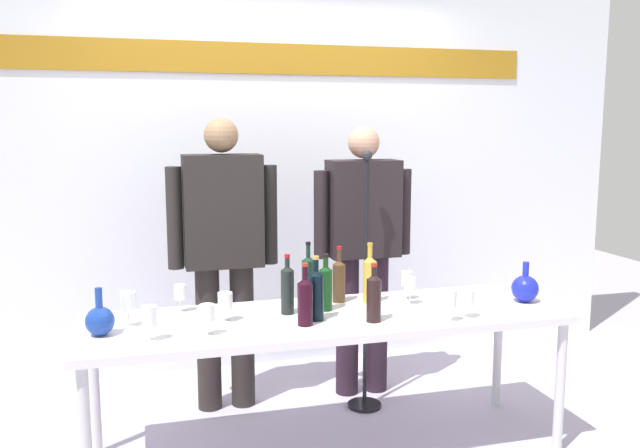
{
  "coord_description": "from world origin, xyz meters",
  "views": [
    {
      "loc": [
        -0.88,
        -3.07,
        1.67
      ],
      "look_at": [
        0.0,
        0.15,
        1.17
      ],
      "focal_mm": 37.25,
      "sensor_mm": 36.0,
      "label": 1
    }
  ],
  "objects_px": {
    "display_table": "(328,325)",
    "wine_bottle_2": "(316,293)",
    "wine_glass_right_1": "(407,279)",
    "wine_glass_left_3": "(207,313)",
    "wine_bottle_3": "(305,300)",
    "wine_bottle_6": "(339,279)",
    "wine_bottle_5": "(308,278)",
    "decanter_blue_right": "(525,288)",
    "wine_glass_left_1": "(180,293)",
    "wine_bottle_4": "(374,296)",
    "wine_glass_right_0": "(468,298)",
    "wine_bottle_7": "(287,288)",
    "wine_bottle_0": "(326,286)",
    "wine_glass_right_3": "(451,299)",
    "wine_glass_left_0": "(128,302)",
    "decanter_blue_left": "(100,320)",
    "wine_bottle_1": "(370,278)",
    "presenter_left": "(224,245)",
    "presenter_right": "(363,243)",
    "wine_glass_right_2": "(410,285)",
    "wine_glass_left_4": "(225,301)",
    "wine_glass_left_2": "(150,317)",
    "microphone_stand": "(365,324)"
  },
  "relations": [
    {
      "from": "wine_bottle_7",
      "to": "wine_glass_right_0",
      "type": "height_order",
      "value": "wine_bottle_7"
    },
    {
      "from": "decanter_blue_right",
      "to": "wine_bottle_2",
      "type": "bearing_deg",
      "value": -178.7
    },
    {
      "from": "wine_bottle_5",
      "to": "wine_glass_left_0",
      "type": "xyz_separation_m",
      "value": [
        -0.91,
        -0.17,
        -0.02
      ]
    },
    {
      "from": "display_table",
      "to": "presenter_right",
      "type": "height_order",
      "value": "presenter_right"
    },
    {
      "from": "wine_bottle_5",
      "to": "wine_bottle_7",
      "type": "bearing_deg",
      "value": -132.52
    },
    {
      "from": "wine_bottle_7",
      "to": "wine_bottle_4",
      "type": "bearing_deg",
      "value": -32.87
    },
    {
      "from": "display_table",
      "to": "wine_glass_left_1",
      "type": "height_order",
      "value": "wine_glass_left_1"
    },
    {
      "from": "wine_glass_left_3",
      "to": "wine_glass_right_1",
      "type": "xyz_separation_m",
      "value": [
        1.1,
        0.34,
        0.01
      ]
    },
    {
      "from": "display_table",
      "to": "wine_glass_left_0",
      "type": "height_order",
      "value": "wine_glass_left_0"
    },
    {
      "from": "decanter_blue_left",
      "to": "wine_bottle_6",
      "type": "xyz_separation_m",
      "value": [
        1.2,
        0.26,
        0.05
      ]
    },
    {
      "from": "wine_bottle_3",
      "to": "wine_bottle_6",
      "type": "distance_m",
      "value": 0.45
    },
    {
      "from": "display_table",
      "to": "wine_bottle_2",
      "type": "height_order",
      "value": "wine_bottle_2"
    },
    {
      "from": "decanter_blue_right",
      "to": "wine_bottle_4",
      "type": "xyz_separation_m",
      "value": [
        -0.9,
        -0.12,
        0.05
      ]
    },
    {
      "from": "wine_bottle_0",
      "to": "wine_glass_right_3",
      "type": "height_order",
      "value": "wine_bottle_0"
    },
    {
      "from": "wine_bottle_3",
      "to": "wine_bottle_6",
      "type": "bearing_deg",
      "value": 52.3
    },
    {
      "from": "wine_glass_right_0",
      "to": "wine_glass_right_1",
      "type": "xyz_separation_m",
      "value": [
        -0.15,
        0.4,
        0.01
      ]
    },
    {
      "from": "wine_bottle_1",
      "to": "wine_glass_right_0",
      "type": "distance_m",
      "value": 0.54
    },
    {
      "from": "wine_bottle_7",
      "to": "wine_glass_right_3",
      "type": "relative_size",
      "value": 1.93
    },
    {
      "from": "presenter_left",
      "to": "wine_bottle_7",
      "type": "distance_m",
      "value": 0.69
    },
    {
      "from": "presenter_left",
      "to": "wine_glass_left_0",
      "type": "relative_size",
      "value": 10.24
    },
    {
      "from": "wine_bottle_3",
      "to": "wine_glass_right_1",
      "type": "height_order",
      "value": "wine_bottle_3"
    },
    {
      "from": "presenter_left",
      "to": "wine_glass_right_0",
      "type": "distance_m",
      "value": 1.43
    },
    {
      "from": "display_table",
      "to": "wine_bottle_5",
      "type": "relative_size",
      "value": 7.27
    },
    {
      "from": "wine_bottle_1",
      "to": "wine_glass_left_4",
      "type": "bearing_deg",
      "value": -170.12
    },
    {
      "from": "presenter_left",
      "to": "wine_glass_right_2",
      "type": "bearing_deg",
      "value": -35.77
    },
    {
      "from": "decanter_blue_left",
      "to": "wine_glass_right_3",
      "type": "height_order",
      "value": "decanter_blue_left"
    },
    {
      "from": "wine_bottle_0",
      "to": "wine_bottle_5",
      "type": "bearing_deg",
      "value": 108.96
    },
    {
      "from": "wine_glass_left_4",
      "to": "decanter_blue_left",
      "type": "bearing_deg",
      "value": -173.53
    },
    {
      "from": "wine_glass_left_4",
      "to": "presenter_right",
      "type": "bearing_deg",
      "value": 36.45
    },
    {
      "from": "wine_glass_left_0",
      "to": "wine_glass_right_0",
      "type": "bearing_deg",
      "value": -10.5
    },
    {
      "from": "wine_bottle_1",
      "to": "wine_glass_left_3",
      "type": "height_order",
      "value": "wine_bottle_1"
    },
    {
      "from": "decanter_blue_left",
      "to": "wine_glass_left_4",
      "type": "bearing_deg",
      "value": 6.47
    },
    {
      "from": "wine_bottle_6",
      "to": "wine_bottle_3",
      "type": "bearing_deg",
      "value": -127.7
    },
    {
      "from": "wine_glass_right_3",
      "to": "wine_glass_right_2",
      "type": "bearing_deg",
      "value": 101.66
    },
    {
      "from": "wine_bottle_1",
      "to": "decanter_blue_left",
      "type": "bearing_deg",
      "value": -171.55
    },
    {
      "from": "wine_bottle_0",
      "to": "wine_glass_right_0",
      "type": "distance_m",
      "value": 0.7
    },
    {
      "from": "decanter_blue_right",
      "to": "wine_glass_left_2",
      "type": "bearing_deg",
      "value": -175.9
    },
    {
      "from": "wine_glass_left_4",
      "to": "wine_glass_right_0",
      "type": "xyz_separation_m",
      "value": [
        1.15,
        -0.26,
        0.0
      ]
    },
    {
      "from": "wine_glass_left_2",
      "to": "microphone_stand",
      "type": "relative_size",
      "value": 0.1
    },
    {
      "from": "decanter_blue_left",
      "to": "wine_bottle_4",
      "type": "distance_m",
      "value": 1.26
    },
    {
      "from": "wine_glass_left_3",
      "to": "presenter_right",
      "type": "bearing_deg",
      "value": 40.39
    },
    {
      "from": "wine_glass_right_1",
      "to": "decanter_blue_right",
      "type": "bearing_deg",
      "value": -19.4
    },
    {
      "from": "presenter_right",
      "to": "wine_glass_right_3",
      "type": "relative_size",
      "value": 10.58
    },
    {
      "from": "decanter_blue_right",
      "to": "wine_bottle_6",
      "type": "xyz_separation_m",
      "value": [
        -0.96,
        0.26,
        0.05
      ]
    },
    {
      "from": "wine_glass_right_1",
      "to": "wine_glass_left_0",
      "type": "bearing_deg",
      "value": -175.8
    },
    {
      "from": "wine_glass_left_0",
      "to": "wine_glass_left_1",
      "type": "xyz_separation_m",
      "value": [
        0.25,
        0.19,
        -0.02
      ]
    },
    {
      "from": "wine_glass_left_4",
      "to": "wine_glass_right_2",
      "type": "xyz_separation_m",
      "value": [
        0.97,
        0.05,
        0.0
      ]
    },
    {
      "from": "wine_bottle_2",
      "to": "wine_bottle_7",
      "type": "height_order",
      "value": "wine_bottle_2"
    },
    {
      "from": "wine_glass_right_1",
      "to": "wine_glass_left_3",
      "type": "bearing_deg",
      "value": -162.94
    },
    {
      "from": "wine_bottle_4",
      "to": "wine_glass_right_0",
      "type": "xyz_separation_m",
      "value": [
        0.46,
        -0.07,
        -0.02
      ]
    }
  ]
}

